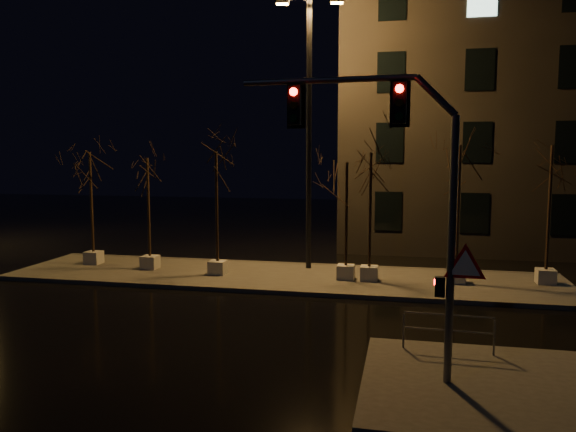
# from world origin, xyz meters

# --- Properties ---
(ground) EXTENTS (90.00, 90.00, 0.00)m
(ground) POSITION_xyz_m (0.00, 0.00, 0.00)
(ground) COLOR black
(ground) RESTS_ON ground
(median) EXTENTS (22.00, 5.00, 0.15)m
(median) POSITION_xyz_m (0.00, 6.00, 0.07)
(median) COLOR #3F3D38
(median) RESTS_ON ground
(sidewalk_corner) EXTENTS (7.00, 5.00, 0.15)m
(sidewalk_corner) POSITION_xyz_m (7.50, -3.50, 0.07)
(sidewalk_corner) COLOR #3F3D38
(sidewalk_corner) RESTS_ON ground
(tree_0) EXTENTS (1.80, 1.80, 5.04)m
(tree_0) POSITION_xyz_m (-8.58, 6.53, 3.97)
(tree_0) COLOR #A9A69D
(tree_0) RESTS_ON median
(tree_1) EXTENTS (1.80, 1.80, 4.78)m
(tree_1) POSITION_xyz_m (-5.67, 6.06, 3.78)
(tree_1) COLOR #A9A69D
(tree_1) RESTS_ON median
(tree_2) EXTENTS (1.80, 1.80, 5.06)m
(tree_2) POSITION_xyz_m (-2.52, 5.60, 3.99)
(tree_2) COLOR #A9A69D
(tree_2) RESTS_ON median
(tree_3) EXTENTS (1.80, 1.80, 4.63)m
(tree_3) POSITION_xyz_m (2.62, 5.81, 3.66)
(tree_3) COLOR #A9A69D
(tree_3) RESTS_ON median
(tree_4) EXTENTS (1.80, 1.80, 5.00)m
(tree_4) POSITION_xyz_m (3.52, 5.77, 3.94)
(tree_4) COLOR #A9A69D
(tree_4) RESTS_ON median
(tree_5) EXTENTS (1.80, 1.80, 5.28)m
(tree_5) POSITION_xyz_m (6.73, 6.03, 4.16)
(tree_5) COLOR #A9A69D
(tree_5) RESTS_ON median
(tree_6) EXTENTS (1.80, 1.80, 5.28)m
(tree_6) POSITION_xyz_m (10.00, 6.59, 4.16)
(tree_6) COLOR #A9A69D
(tree_6) RESTS_ON median
(traffic_signal_mast) EXTENTS (5.28, 0.44, 6.46)m
(traffic_signal_mast) POSITION_xyz_m (4.74, -3.51, 4.39)
(traffic_signal_mast) COLOR #525459
(traffic_signal_mast) RESTS_ON sidewalk_corner
(streetlight_main) EXTENTS (2.78, 0.68, 11.12)m
(streetlight_main) POSITION_xyz_m (0.84, 7.60, 6.57)
(streetlight_main) COLOR black
(streetlight_main) RESTS_ON median
(guard_rail_a) EXTENTS (2.18, 0.14, 0.94)m
(guard_rail_a) POSITION_xyz_m (5.93, -1.66, 0.76)
(guard_rail_a) COLOR #525459
(guard_rail_a) RESTS_ON sidewalk_corner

